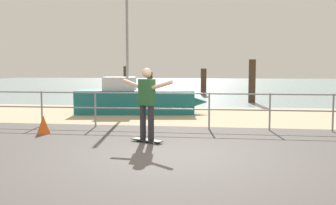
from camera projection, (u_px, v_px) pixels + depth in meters
ground_plane at (167, 171)px, 6.60m from camera, size 24.00×10.00×0.04m
beach_strip at (198, 115)px, 14.49m from camera, size 24.00×6.00×0.04m
sea_surface at (215, 84)px, 42.11m from camera, size 72.00×50.00×0.04m
railing_fence at (180, 105)px, 11.12m from camera, size 11.66×0.05×1.05m
sailboat at (140, 100)px, 14.95m from camera, size 5.05×2.02×4.56m
skateboard at (147, 140)px, 9.10m from camera, size 0.80×0.56×0.08m
skateboarder at (147, 99)px, 9.01m from camera, size 1.32×0.76×1.65m
groyne_post_0 at (126, 80)px, 26.80m from camera, size 0.30×0.30×1.87m
groyne_post_1 at (150, 86)px, 21.23m from camera, size 0.30×0.30×1.52m
groyne_post_2 at (204, 82)px, 25.15m from camera, size 0.37×0.37×1.71m
groyne_post_3 at (252, 81)px, 19.51m from camera, size 0.34×0.34×2.17m
traffic_cone at (44, 125)px, 10.27m from camera, size 0.36×0.36×0.50m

